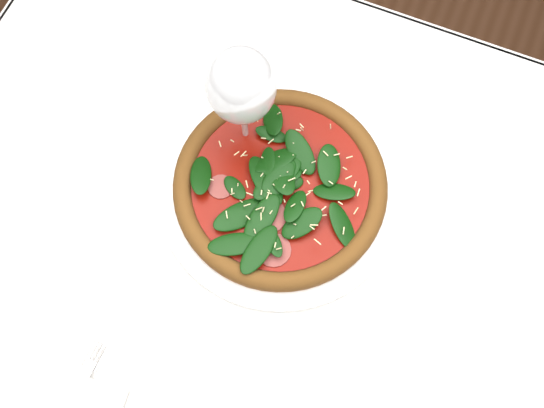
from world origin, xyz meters
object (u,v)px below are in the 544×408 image
at_px(plate, 280,189).
at_px(wine_glass, 241,88).
at_px(pizza, 280,184).
at_px(napkin, 74,399).

xyz_separation_m(plate, wine_glass, (-0.08, 0.05, 0.15)).
height_order(pizza, napkin, pizza).
height_order(plate, pizza, pizza).
bearing_deg(plate, napkin, -110.17).
height_order(plate, wine_glass, wine_glass).
relative_size(plate, pizza, 0.90).
xyz_separation_m(pizza, wine_glass, (-0.08, 0.05, 0.13)).
bearing_deg(napkin, plate, 69.83).
bearing_deg(wine_glass, napkin, -97.86).
relative_size(wine_glass, napkin, 1.71).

